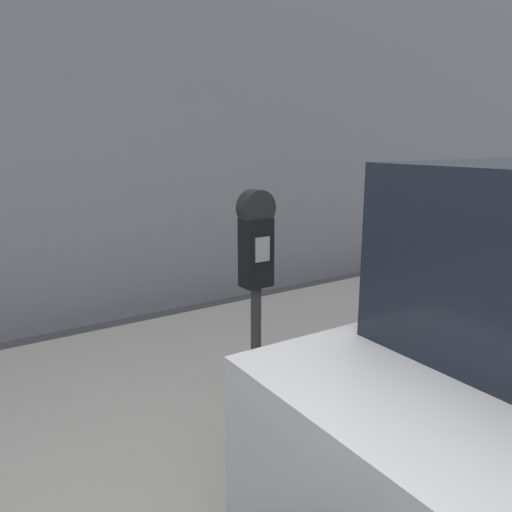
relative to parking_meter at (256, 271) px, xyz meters
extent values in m
cube|color=#ADAAA3|center=(-0.05, 0.93, -1.13)|extent=(24.00, 2.80, 0.14)
cube|color=gray|center=(-0.05, 3.04, 1.89)|extent=(24.00, 0.30, 6.19)
cylinder|color=#2D2D30|center=(0.00, 0.00, -0.57)|extent=(0.06, 0.06, 0.97)
cube|color=black|center=(0.00, 0.00, 0.10)|extent=(0.16, 0.11, 0.37)
cube|color=gray|center=(0.00, -0.06, 0.13)|extent=(0.09, 0.01, 0.13)
cylinder|color=black|center=(0.00, 0.00, 0.34)|extent=(0.19, 0.09, 0.19)
cylinder|color=black|center=(0.36, -0.69, -0.89)|extent=(0.63, 0.23, 0.63)
camera|label=1|loc=(-1.44, -2.17, 0.69)|focal=35.00mm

